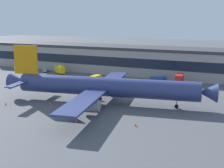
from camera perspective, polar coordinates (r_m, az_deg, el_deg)
The scene contains 13 objects.
ground_plane at distance 89.77m, azimuth -4.89°, elevation -3.14°, with size 600.00×600.00×0.00m, color #4C4F54.
terminal_building at distance 132.58m, azimuth 5.59°, elevation 4.59°, with size 165.65×17.61×12.26m.
airliner at distance 85.14m, azimuth -1.73°, elevation -0.53°, with size 61.88×53.35×16.42m.
stair_truck at distance 135.39m, azimuth -10.09°, elevation 2.83°, with size 6.39×5.11×3.55m.
pushback_tractor at distance 120.24m, azimuth -3.17°, elevation 1.37°, with size 3.27×5.13×1.75m.
crew_van at distance 144.35m, azimuth -17.33°, elevation 2.83°, with size 5.65×4.07×2.55m.
catering_truck at distance 111.93m, azimuth 12.96°, elevation 0.89°, with size 3.42×7.45×4.15m.
belt_loader at distance 117.70m, azimuth 8.93°, elevation 1.05°, with size 6.38×5.33×1.95m.
follow_me_car at distance 140.70m, azimuth -12.80°, elevation 2.70°, with size 3.63×4.79×1.85m.
traffic_cone_0 at distance 86.58m, azimuth -11.87°, elevation -3.71°, with size 0.56×0.56×0.71m, color #F2590C.
traffic_cone_1 at distance 71.42m, azimuth -7.04°, elevation -7.01°, with size 0.54×0.54×0.67m, color #F2590C.
traffic_cone_2 at distance 89.95m, azimuth -19.98°, elevation -3.62°, with size 0.49×0.49×0.62m, color #F2590C.
traffic_cone_3 at distance 68.12m, azimuth 4.57°, elevation -7.90°, with size 0.59×0.59×0.74m, color #F2590C.
Camera 1 is at (43.00, -75.09, 23.88)m, focal length 47.00 mm.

